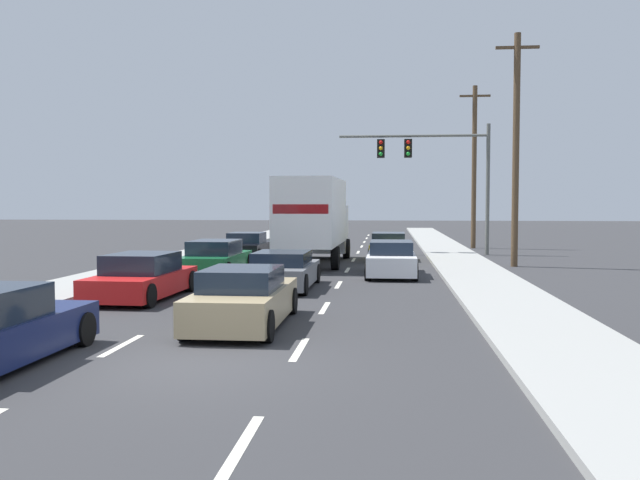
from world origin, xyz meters
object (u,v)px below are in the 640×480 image
Objects in this scene: utility_pole_mid at (516,147)px; utility_pole_far at (474,165)px; car_yellow at (388,247)px; traffic_signal_mast at (426,159)px; car_black at (247,247)px; car_white at (391,260)px; car_gray at (283,271)px; car_tan at (244,299)px; box_truck at (314,216)px; car_green at (215,259)px; car_red at (142,278)px.

utility_pole_mid is 11.84m from utility_pole_far.
car_yellow is 0.55× the size of traffic_signal_mast.
car_black is 9.49m from car_white.
car_black is at bearing -176.98° from car_yellow.
car_white is (3.43, 4.21, 0.04)m from car_gray.
car_white is at bearing 73.23° from car_tan.
car_black is at bearing -154.10° from traffic_signal_mast.
car_tan is at bearing -106.77° from car_white.
box_truck is at bearing -139.63° from car_yellow.
car_green is at bearing -88.43° from car_black.
utility_pole_far is (11.60, 16.17, 4.36)m from car_green.
car_red is 26.16m from utility_pole_far.
car_white reaches higher than car_red.
utility_pole_mid is at bearing -11.51° from car_black.
car_yellow reaches higher than car_white.
car_tan is 18.08m from car_yellow.
car_tan is at bearing -89.77° from box_truck.
box_truck is 0.90× the size of utility_pole_mid.
box_truck is (3.49, -2.40, 1.54)m from car_black.
car_black reaches higher than car_red.
utility_pole_far reaches higher than car_green.
box_truck is 8.86m from traffic_signal_mast.
car_red is (-0.23, -13.45, 0.00)m from car_black.
utility_pole_mid reaches higher than utility_pole_far.
car_red is 0.47× the size of utility_pole_far.
car_red is 11.77m from box_truck.
car_gray is at bearing -112.56° from utility_pole_far.
car_red is at bearing -135.82° from car_white.
car_tan is (3.55, -17.45, 0.01)m from car_black.
car_yellow is at bearing 79.89° from car_tan.
utility_pole_mid is at bearing -88.70° from utility_pole_far.
car_white is at bearing -51.64° from box_truck.
utility_pole_mid reaches higher than car_yellow.
car_black is 4.51m from box_truck.
car_green is 5.15m from car_gray.
car_white is at bearing -44.06° from car_black.
box_truck is at bearing 90.23° from car_tan.
box_truck is (3.31, 4.40, 1.52)m from car_green.
car_red is 0.99× the size of car_tan.
utility_pole_far reaches higher than car_white.
traffic_signal_mast is at bearing 76.75° from car_tan.
car_tan reaches higher than car_green.
car_tan is 28.40m from utility_pole_far.
traffic_signal_mast is (5.10, 21.65, 4.42)m from car_tan.
car_green is 0.59× the size of traffic_signal_mast.
traffic_signal_mast is at bearing 63.30° from car_red.
car_green is at bearing 107.55° from car_tan.
car_gray is 0.44× the size of utility_pole_mid.
utility_pole_far is (12.01, 22.83, 4.37)m from car_red.
car_green is (0.19, -6.80, 0.01)m from car_black.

